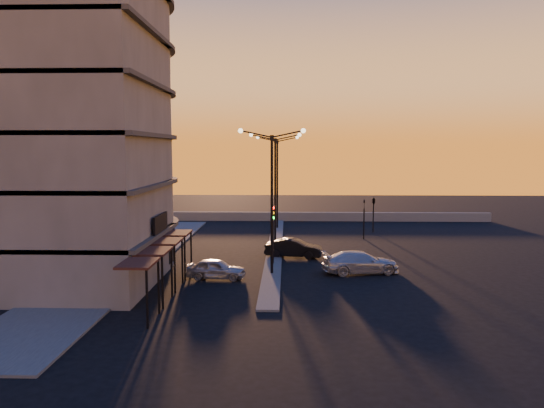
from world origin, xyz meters
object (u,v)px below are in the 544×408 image
(streetlamp_mid, at_px, (275,180))
(car_wagon, at_px, (361,262))
(car_sedan, at_px, (294,248))
(traffic_light_main, at_px, (273,225))
(car_hatchback, at_px, (216,269))

(streetlamp_mid, relative_size, car_wagon, 1.88)
(streetlamp_mid, xyz_separation_m, car_wagon, (5.86, -9.41, -4.86))
(streetlamp_mid, distance_m, car_sedan, 6.73)
(traffic_light_main, relative_size, car_sedan, 0.99)
(car_hatchback, bearing_deg, car_wagon, -74.88)
(traffic_light_main, bearing_deg, car_sedan, 61.35)
(car_sedan, distance_m, car_wagon, 6.65)
(streetlamp_mid, distance_m, car_hatchback, 12.72)
(traffic_light_main, relative_size, car_hatchback, 1.14)
(streetlamp_mid, distance_m, car_wagon, 12.10)
(traffic_light_main, distance_m, car_sedan, 3.81)
(car_hatchback, distance_m, car_wagon, 9.53)
(streetlamp_mid, xyz_separation_m, car_hatchback, (-3.50, -11.18, -4.96))
(traffic_light_main, height_order, car_hatchback, traffic_light_main)
(car_sedan, bearing_deg, car_hatchback, 152.76)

